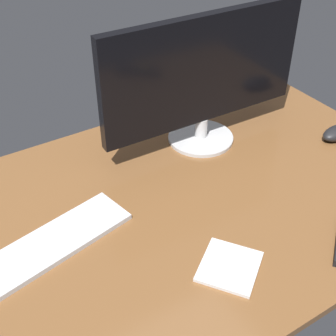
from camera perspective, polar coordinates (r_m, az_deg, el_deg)
name	(u,v)px	position (r cm, az deg, el deg)	size (l,w,h in cm)	color
desk	(169,207)	(114.89, 0.16, -4.86)	(140.00, 84.00, 2.00)	brown
monitor	(204,76)	(127.26, 4.42, 11.26)	(60.85, 19.09, 37.22)	silver
keyboard	(52,244)	(107.01, -14.09, -9.02)	(36.78, 11.36, 1.27)	silver
notepad	(231,266)	(100.89, 7.77, -11.78)	(12.61, 11.79, 0.80)	silver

